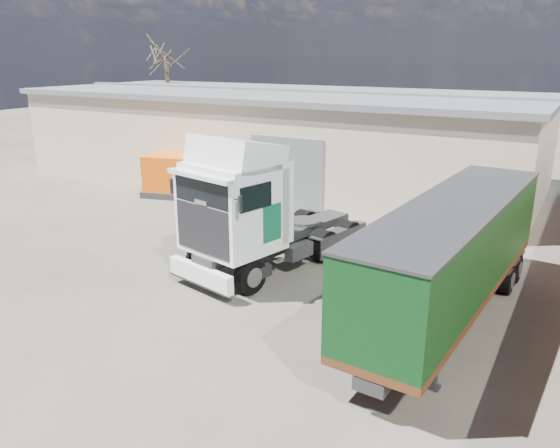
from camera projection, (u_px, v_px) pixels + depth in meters
The scene contains 7 objects.
ground at pixel (191, 289), 18.01m from camera, with size 120.00×120.00×0.00m, color #2B2923.
warehouse at pixel (277, 135), 33.29m from camera, with size 30.60×12.60×5.42m.
bare_tree at pixel (166, 46), 40.74m from camera, with size 4.00×4.00×9.60m.
tractor_unit at pixel (253, 215), 18.83m from camera, with size 4.33×7.80×4.98m.
box_trailer at pixel (454, 250), 15.24m from camera, with size 3.03×10.95×3.60m.
panel_van at pixel (209, 185), 28.18m from camera, with size 2.74×4.62×1.77m.
orange_skip at pixel (178, 178), 29.52m from camera, with size 4.02×3.08×2.23m.
Camera 1 is at (10.79, -12.87, 7.45)m, focal length 35.00 mm.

